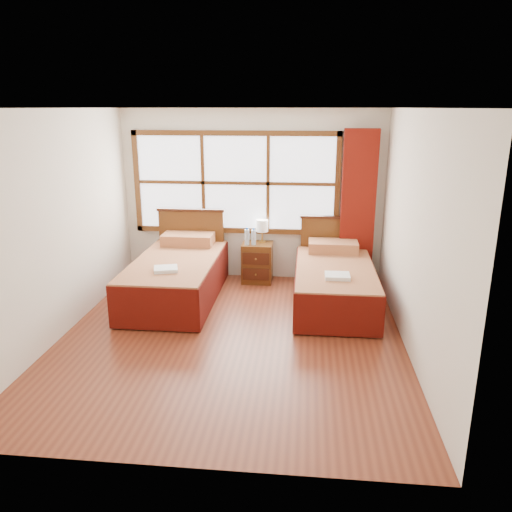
# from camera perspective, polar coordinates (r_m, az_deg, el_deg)

# --- Properties ---
(floor) EXTENTS (4.50, 4.50, 0.00)m
(floor) POSITION_cam_1_polar(r_m,az_deg,el_deg) (5.99, -2.82, -9.20)
(floor) COLOR brown
(floor) RESTS_ON ground
(ceiling) EXTENTS (4.50, 4.50, 0.00)m
(ceiling) POSITION_cam_1_polar(r_m,az_deg,el_deg) (5.39, -3.22, 16.53)
(ceiling) COLOR white
(ceiling) RESTS_ON wall_back
(wall_back) EXTENTS (4.00, 0.00, 4.00)m
(wall_back) POSITION_cam_1_polar(r_m,az_deg,el_deg) (7.73, -0.45, 6.90)
(wall_back) COLOR silver
(wall_back) RESTS_ON floor
(wall_left) EXTENTS (0.00, 4.50, 4.50)m
(wall_left) POSITION_cam_1_polar(r_m,az_deg,el_deg) (6.17, -21.71, 3.22)
(wall_left) COLOR silver
(wall_left) RESTS_ON floor
(wall_right) EXTENTS (0.00, 4.50, 4.50)m
(wall_right) POSITION_cam_1_polar(r_m,az_deg,el_deg) (5.60, 17.67, 2.35)
(wall_right) COLOR silver
(wall_right) RESTS_ON floor
(window) EXTENTS (3.16, 0.06, 1.56)m
(window) POSITION_cam_1_polar(r_m,az_deg,el_deg) (7.69, -2.36, 8.35)
(window) COLOR white
(window) RESTS_ON wall_back
(curtain) EXTENTS (0.50, 0.16, 2.30)m
(curtain) POSITION_cam_1_polar(r_m,az_deg,el_deg) (7.61, 11.55, 5.41)
(curtain) COLOR maroon
(curtain) RESTS_ON wall_back
(bed_left) EXTENTS (1.13, 2.19, 1.10)m
(bed_left) POSITION_cam_1_polar(r_m,az_deg,el_deg) (7.13, -8.97, -2.16)
(bed_left) COLOR #38180B
(bed_left) RESTS_ON floor
(bed_right) EXTENTS (1.06, 2.08, 1.03)m
(bed_right) POSITION_cam_1_polar(r_m,az_deg,el_deg) (6.92, 8.93, -2.91)
(bed_right) COLOR #38180B
(bed_right) RESTS_ON floor
(nightstand) EXTENTS (0.46, 0.45, 0.61)m
(nightstand) POSITION_cam_1_polar(r_m,az_deg,el_deg) (7.71, 0.14, -0.74)
(nightstand) COLOR #573013
(nightstand) RESTS_ON floor
(towels_left) EXTENTS (0.36, 0.33, 0.05)m
(towels_left) POSITION_cam_1_polar(r_m,az_deg,el_deg) (6.52, -10.27, -1.48)
(towels_left) COLOR white
(towels_left) RESTS_ON bed_left
(towels_right) EXTENTS (0.31, 0.27, 0.05)m
(towels_right) POSITION_cam_1_polar(r_m,az_deg,el_deg) (6.35, 9.28, -2.27)
(towels_right) COLOR white
(towels_right) RESTS_ON bed_right
(lamp) EXTENTS (0.18, 0.18, 0.35)m
(lamp) POSITION_cam_1_polar(r_m,az_deg,el_deg) (7.63, 0.71, 3.40)
(lamp) COLOR #B78B3A
(lamp) RESTS_ON nightstand
(bottle_near) EXTENTS (0.07, 0.07, 0.27)m
(bottle_near) POSITION_cam_1_polar(r_m,az_deg,el_deg) (7.51, -1.04, 2.20)
(bottle_near) COLOR silver
(bottle_near) RESTS_ON nightstand
(bottle_far) EXTENTS (0.07, 0.07, 0.26)m
(bottle_far) POSITION_cam_1_polar(r_m,az_deg,el_deg) (7.51, -0.27, 2.17)
(bottle_far) COLOR silver
(bottle_far) RESTS_ON nightstand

